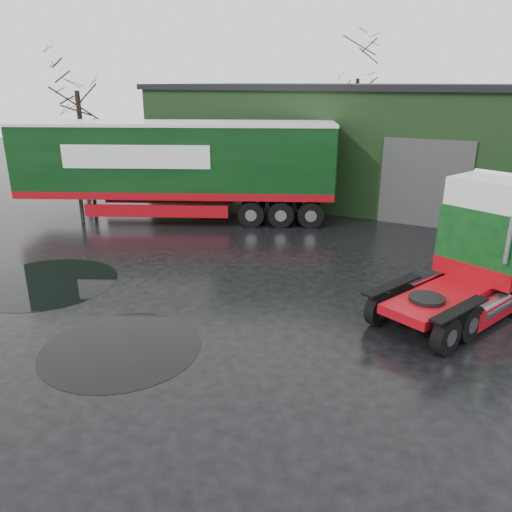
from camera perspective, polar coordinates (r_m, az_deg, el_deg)
The scene contains 8 objects.
ground at distance 12.89m, azimuth -1.40°, elevation -10.66°, with size 100.00×100.00×0.00m, color black.
warehouse at distance 30.19m, azimuth 20.77°, elevation 11.88°, with size 32.40×12.40×6.30m.
hero_tractor at distance 15.04m, azimuth 22.41°, elevation 0.39°, with size 2.65×6.24×3.87m, color #0E4317, non-canonical shape.
trailer_left at distance 24.56m, azimuth -9.12°, elevation 9.52°, with size 3.10×15.16×4.71m, color silver, non-canonical shape.
tree_left at distance 31.28m, azimuth -19.44°, elevation 14.27°, with size 4.40×4.40×8.50m, color black, non-canonical shape.
tree_back_a at distance 41.43m, azimuth 11.38°, elevation 16.65°, with size 4.40×4.40×9.50m, color black, non-canonical shape.
puddle_0 at distance 13.40m, azimuth -15.16°, elevation -10.14°, with size 4.08×4.08×0.01m, color black.
puddle_2 at distance 18.33m, azimuth -22.90°, elevation -2.83°, with size 4.73×4.73×0.01m, color black.
Camera 1 is at (5.30, -9.83, 6.45)m, focal length 35.00 mm.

